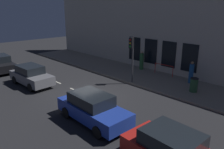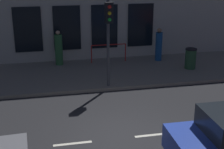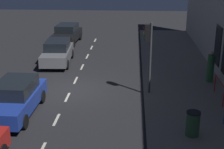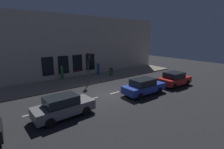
{
  "view_description": "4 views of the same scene",
  "coord_description": "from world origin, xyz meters",
  "px_view_note": "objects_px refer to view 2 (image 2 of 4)",
  "views": [
    {
      "loc": [
        -8.7,
        -11.6,
        5.98
      ],
      "look_at": [
        0.43,
        -2.03,
        1.95
      ],
      "focal_mm": 35.3,
      "sensor_mm": 36.0,
      "label": 1
    },
    {
      "loc": [
        -9.1,
        2.26,
        5.43
      ],
      "look_at": [
        2.13,
        -0.09,
        1.42
      ],
      "focal_mm": 53.59,
      "sensor_mm": 36.0,
      "label": 2
    },
    {
      "loc": [
        3.39,
        -17.16,
        6.9
      ],
      "look_at": [
        2.41,
        -2.03,
        1.67
      ],
      "focal_mm": 54.29,
      "sensor_mm": 36.0,
      "label": 3
    },
    {
      "loc": [
        -12.4,
        8.66,
        5.62
      ],
      "look_at": [
        1.67,
        -1.92,
        1.47
      ],
      "focal_mm": 26.14,
      "sensor_mm": 36.0,
      "label": 4
    }
  ],
  "objects_px": {
    "pedestrian_0": "(159,45)",
    "trash_bin": "(191,58)",
    "pedestrian_1": "(59,49)",
    "traffic_light": "(109,26)"
  },
  "relations": [
    {
      "from": "pedestrian_0",
      "to": "trash_bin",
      "type": "distance_m",
      "value": 2.03
    },
    {
      "from": "pedestrian_0",
      "to": "pedestrian_1",
      "type": "xyz_separation_m",
      "value": [
        0.32,
        5.32,
        0.01
      ]
    },
    {
      "from": "traffic_light",
      "to": "pedestrian_0",
      "type": "height_order",
      "value": "traffic_light"
    },
    {
      "from": "traffic_light",
      "to": "pedestrian_1",
      "type": "height_order",
      "value": "traffic_light"
    },
    {
      "from": "pedestrian_1",
      "to": "traffic_light",
      "type": "bearing_deg",
      "value": -59.24
    },
    {
      "from": "traffic_light",
      "to": "trash_bin",
      "type": "relative_size",
      "value": 3.63
    },
    {
      "from": "traffic_light",
      "to": "pedestrian_1",
      "type": "bearing_deg",
      "value": 27.46
    },
    {
      "from": "pedestrian_0",
      "to": "trash_bin",
      "type": "xyz_separation_m",
      "value": [
        -1.68,
        -1.1,
        -0.31
      ]
    },
    {
      "from": "traffic_light",
      "to": "pedestrian_1",
      "type": "relative_size",
      "value": 2.07
    },
    {
      "from": "pedestrian_1",
      "to": "trash_bin",
      "type": "height_order",
      "value": "pedestrian_1"
    }
  ]
}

